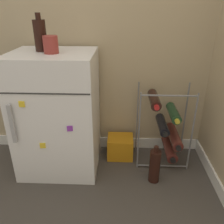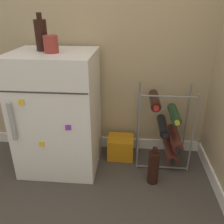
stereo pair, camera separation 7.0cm
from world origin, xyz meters
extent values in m
plane|color=#423D38|center=(0.00, 0.00, 0.00)|extent=(14.00, 14.00, 0.00)
cube|color=white|center=(0.00, 0.56, 0.04)|extent=(6.74, 0.01, 0.09)
cube|color=white|center=(-0.24, 0.31, 0.43)|extent=(0.55, 0.47, 0.87)
cube|color=#2D2D2D|center=(-0.24, 0.07, 0.67)|extent=(0.54, 0.00, 0.01)
cube|color=#9E9EA3|center=(-0.46, 0.05, 0.48)|extent=(0.02, 0.02, 0.26)
cube|color=yellow|center=(-0.29, 0.07, 0.32)|extent=(0.04, 0.01, 0.04)
cube|color=yellow|center=(-0.38, 0.07, 0.60)|extent=(0.04, 0.01, 0.04)
cube|color=purple|center=(-0.11, 0.07, 0.45)|extent=(0.04, 0.01, 0.04)
cylinder|color=slate|center=(0.34, 0.28, 0.31)|extent=(0.01, 0.01, 0.61)
cylinder|color=slate|center=(0.72, 0.28, 0.31)|extent=(0.01, 0.01, 0.61)
cylinder|color=slate|center=(0.34, 0.51, 0.31)|extent=(0.01, 0.01, 0.61)
cylinder|color=slate|center=(0.72, 0.51, 0.31)|extent=(0.01, 0.01, 0.61)
cylinder|color=slate|center=(0.53, 0.28, 0.02)|extent=(0.38, 0.01, 0.01)
cylinder|color=slate|center=(0.53, 0.28, 0.59)|extent=(0.38, 0.01, 0.01)
cylinder|color=#56231E|center=(0.60, 0.39, 0.10)|extent=(0.08, 0.29, 0.08)
cylinder|color=black|center=(0.60, 0.24, 0.10)|extent=(0.04, 0.02, 0.04)
cylinder|color=#56231E|center=(0.62, 0.39, 0.22)|extent=(0.08, 0.31, 0.08)
cylinder|color=black|center=(0.62, 0.23, 0.22)|extent=(0.04, 0.02, 0.04)
cylinder|color=black|center=(0.52, 0.39, 0.31)|extent=(0.07, 0.26, 0.07)
cylinder|color=black|center=(0.52, 0.25, 0.31)|extent=(0.03, 0.02, 0.03)
cylinder|color=#19381E|center=(0.59, 0.39, 0.41)|extent=(0.07, 0.25, 0.07)
cylinder|color=gold|center=(0.59, 0.26, 0.41)|extent=(0.03, 0.02, 0.03)
cylinder|color=black|center=(0.45, 0.39, 0.52)|extent=(0.07, 0.26, 0.07)
cylinder|color=red|center=(0.45, 0.25, 0.52)|extent=(0.03, 0.02, 0.03)
cube|color=orange|center=(0.21, 0.43, 0.09)|extent=(0.20, 0.18, 0.17)
cylinder|color=maroon|center=(-0.23, 0.27, 0.92)|extent=(0.09, 0.09, 0.11)
cylinder|color=black|center=(-0.31, 0.34, 0.96)|extent=(0.08, 0.08, 0.19)
cylinder|color=black|center=(-0.31, 0.34, 1.08)|extent=(0.03, 0.03, 0.04)
cylinder|color=black|center=(0.45, 0.14, 0.12)|extent=(0.08, 0.08, 0.24)
cylinder|color=black|center=(0.45, 0.14, 0.26)|extent=(0.03, 0.03, 0.04)
camera|label=1|loc=(0.21, -1.20, 1.15)|focal=38.00mm
camera|label=2|loc=(0.28, -1.20, 1.15)|focal=38.00mm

